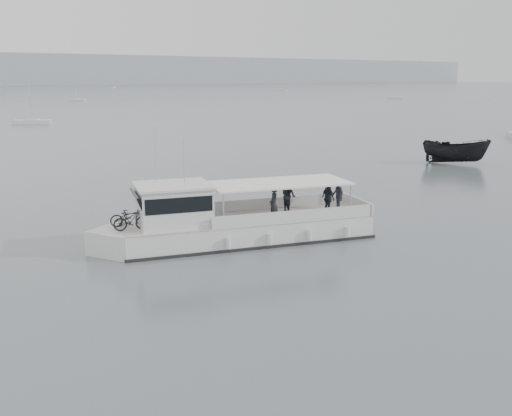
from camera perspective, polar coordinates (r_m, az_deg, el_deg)
ground at (r=28.42m, az=8.28°, el=-3.57°), size 1400.00×1400.00×0.00m
tour_boat at (r=28.16m, az=-3.22°, el=-1.56°), size 14.10×6.63×5.93m
dark_motorboat at (r=57.05m, az=19.33°, el=5.38°), size 5.48×6.24×2.35m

